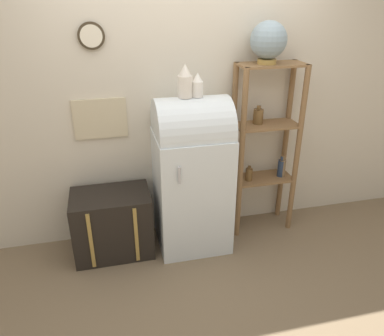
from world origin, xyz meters
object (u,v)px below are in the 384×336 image
Objects in this scene: refrigerator at (192,172)px; vase_center at (198,86)px; suitcase_trunk at (113,223)px; globe at (268,41)px; vase_left at (185,82)px.

vase_center is at bearing -2.31° from refrigerator.
vase_center reaches higher than suitcase_trunk.
suitcase_trunk is 2.05m from globe.
globe is at bearing 8.80° from refrigerator.
refrigerator is at bearing -1.57° from suitcase_trunk.
globe is 1.30× the size of vase_left.
vase_center is at bearing -170.41° from globe.
globe reaches higher than vase_left.
vase_center is at bearing -3.47° from vase_left.
refrigerator is 5.28× the size of vase_left.
vase_center is (-0.62, -0.10, -0.31)m from globe.
globe is 0.70m from vase_center.
globe is (1.39, 0.08, 1.50)m from suitcase_trunk.
suitcase_trunk is (-0.72, 0.02, -0.43)m from refrigerator.
refrigerator is 1.26m from globe.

